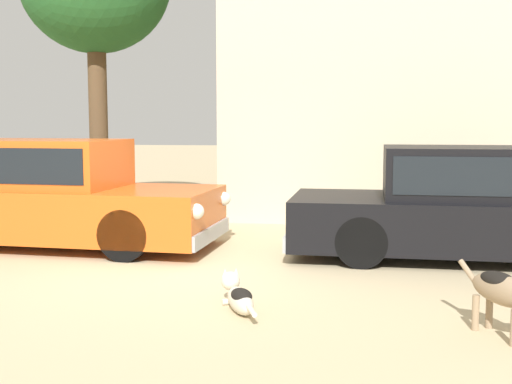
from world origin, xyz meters
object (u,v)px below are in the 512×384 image
parked_sedan_nearest (49,193)px  stray_dog_spotted (239,296)px  parked_sedan_second (469,204)px  stray_dog_tan (507,290)px

parked_sedan_nearest → stray_dog_spotted: size_ratio=5.09×
parked_sedan_nearest → parked_sedan_second: bearing=2.7°
stray_dog_spotted → parked_sedan_nearest: bearing=24.5°
stray_dog_spotted → stray_dog_tan: bearing=-126.2°
parked_sedan_nearest → stray_dog_tan: parked_sedan_nearest is taller
parked_sedan_second → stray_dog_spotted: (-2.52, -2.72, -0.57)m
stray_dog_spotted → stray_dog_tan: 2.35m
parked_sedan_nearest → parked_sedan_second: parked_sedan_nearest is taller
parked_sedan_second → stray_dog_spotted: 3.75m
parked_sedan_nearest → parked_sedan_second: size_ratio=1.02×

